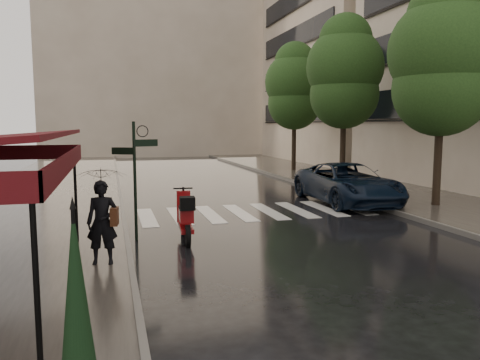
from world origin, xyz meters
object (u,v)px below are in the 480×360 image
parked_car (347,183)px  pedestrian_with_umbrella (101,185)px  parasol_back (77,314)px  scooter (186,218)px

parked_car → pedestrian_with_umbrella: bearing=-144.2°
pedestrian_with_umbrella → parked_car: 10.96m
parked_car → parasol_back: parasol_back is taller
pedestrian_with_umbrella → parked_car: (9.00, 6.18, -1.01)m
pedestrian_with_umbrella → parked_car: size_ratio=0.45×
scooter → parasol_back: size_ratio=0.90×
parasol_back → pedestrian_with_umbrella: bearing=88.7°
scooter → parked_car: size_ratio=0.36×
parked_car → parasol_back: (-9.13, -11.82, 0.53)m
pedestrian_with_umbrella → parasol_back: bearing=-82.7°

